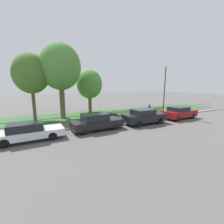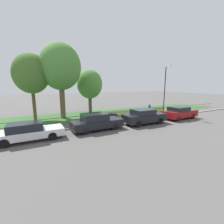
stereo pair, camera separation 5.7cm
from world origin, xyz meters
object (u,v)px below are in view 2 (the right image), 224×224
tree_nearest_kerb (31,74)px  tree_mid_park (90,84)px  parked_car_black_saloon (97,122)px  tree_behind_motorcycle (60,67)px  street_lamp (166,85)px  parked_car_navy_estate (144,116)px  parked_car_silver_hatchback (28,131)px  parked_car_red_compact (179,113)px  covered_motorcycle (110,116)px  pedestrian_near_fence (149,110)px

tree_nearest_kerb → tree_mid_park: bearing=11.5°
parked_car_black_saloon → tree_behind_motorcycle: 8.41m
tree_behind_motorcycle → street_lamp: tree_behind_motorcycle is taller
parked_car_navy_estate → tree_behind_motorcycle: tree_behind_motorcycle is taller
parked_car_silver_hatchback → tree_nearest_kerb: bearing=85.0°
tree_mid_park → street_lamp: street_lamp is taller
parked_car_silver_hatchback → parked_car_navy_estate: size_ratio=1.05×
parked_car_black_saloon → parked_car_red_compact: (10.27, -0.30, 0.00)m
parked_car_black_saloon → parked_car_navy_estate: (5.06, -0.26, 0.05)m
parked_car_black_saloon → tree_mid_park: bearing=73.0°
parked_car_navy_estate → parked_car_red_compact: (5.20, -0.04, -0.04)m
parked_car_red_compact → tree_behind_motorcycle: tree_behind_motorcycle is taller
parked_car_silver_hatchback → covered_motorcycle: bearing=16.4°
parked_car_navy_estate → tree_nearest_kerb: tree_nearest_kerb is taller
tree_mid_park → tree_nearest_kerb: bearing=-168.5°
parked_car_black_saloon → covered_motorcycle: (2.44, 2.21, -0.13)m
parked_car_silver_hatchback → tree_behind_motorcycle: bearing=61.0°
tree_behind_motorcycle → parked_car_black_saloon: bearing=-74.5°
street_lamp → parked_car_red_compact: bearing=-75.0°
parked_car_red_compact → pedestrian_near_fence: pedestrian_near_fence is taller
pedestrian_near_fence → street_lamp: (1.99, -0.48, 2.96)m
tree_mid_park → covered_motorcycle: bearing=-88.5°
parked_car_silver_hatchback → tree_mid_park: 11.79m
tree_behind_motorcycle → tree_mid_park: (4.06, 1.85, -1.92)m
tree_mid_park → street_lamp: 10.00m
parked_car_black_saloon → parked_car_silver_hatchback: bearing=-179.2°
covered_motorcycle → parked_car_navy_estate: bearing=-39.3°
tree_nearest_kerb → tree_behind_motorcycle: size_ratio=0.85×
tree_behind_motorcycle → pedestrian_near_fence: size_ratio=5.27×
parked_car_red_compact → street_lamp: (-0.50, 1.88, 3.15)m
covered_motorcycle → pedestrian_near_fence: size_ratio=1.21×
parked_car_red_compact → covered_motorcycle: bearing=160.2°
parked_car_red_compact → tree_behind_motorcycle: size_ratio=0.51×
parked_car_black_saloon → pedestrian_near_fence: size_ratio=2.77×
pedestrian_near_fence → street_lamp: size_ratio=0.26×
parked_car_black_saloon → parked_car_navy_estate: bearing=-4.5°
tree_mid_park → pedestrian_near_fence: size_ratio=3.70×
tree_mid_park → pedestrian_near_fence: tree_mid_park is taller
tree_behind_motorcycle → tree_mid_park: tree_behind_motorcycle is taller
covered_motorcycle → tree_nearest_kerb: size_ratio=0.27×
tree_mid_park → pedestrian_near_fence: (5.49, -6.16, -3.07)m
tree_mid_park → parked_car_black_saloon: bearing=-105.5°
parked_car_black_saloon → tree_mid_park: (2.29, 8.23, 3.26)m
covered_motorcycle → tree_nearest_kerb: tree_nearest_kerb is taller
parked_car_silver_hatchback → parked_car_black_saloon: (5.26, 0.21, 0.06)m
parked_car_navy_estate → street_lamp: (4.70, 1.85, 3.11)m
parked_car_black_saloon → parked_car_navy_estate: 5.07m
parked_car_red_compact → covered_motorcycle: 8.22m
tree_behind_motorcycle → pedestrian_near_fence: (9.55, -4.32, -4.99)m
tree_behind_motorcycle → tree_mid_park: 4.85m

